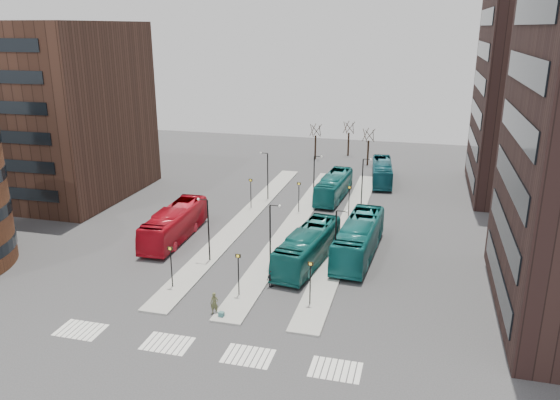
% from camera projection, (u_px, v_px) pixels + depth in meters
% --- Properties ---
extents(ground, '(160.00, 160.00, 0.00)m').
position_uv_depth(ground, '(154.00, 379.00, 34.60)').
color(ground, '#323234').
rests_on(ground, ground).
extents(island_left, '(2.50, 45.00, 0.15)m').
position_uv_depth(island_left, '(244.00, 219.00, 63.18)').
color(island_left, gray).
rests_on(island_left, ground).
extents(island_mid, '(2.50, 45.00, 0.15)m').
position_uv_depth(island_mid, '(294.00, 224.00, 61.72)').
color(island_mid, gray).
rests_on(island_mid, ground).
extents(island_right, '(2.50, 45.00, 0.15)m').
position_uv_depth(island_right, '(347.00, 228.00, 60.25)').
color(island_right, gray).
rests_on(island_right, ground).
extents(suitcase, '(0.45, 0.38, 0.51)m').
position_uv_depth(suitcase, '(221.00, 315.00, 41.83)').
color(suitcase, '#1C1A92').
rests_on(suitcase, ground).
extents(red_bus, '(3.28, 12.30, 3.40)m').
position_uv_depth(red_bus, '(175.00, 224.00, 57.05)').
color(red_bus, '#B80E1D').
rests_on(red_bus, ground).
extents(teal_bus_a, '(4.42, 12.32, 3.36)m').
position_uv_depth(teal_bus_a, '(308.00, 247.00, 51.12)').
color(teal_bus_a, '#125A57').
rests_on(teal_bus_a, ground).
extents(teal_bus_b, '(3.41, 11.59, 3.19)m').
position_uv_depth(teal_bus_b, '(334.00, 186.00, 70.65)').
color(teal_bus_b, '#146667').
rests_on(teal_bus_b, ground).
extents(teal_bus_c, '(3.83, 13.08, 3.60)m').
position_uv_depth(teal_bus_c, '(359.00, 238.00, 52.77)').
color(teal_bus_c, '#156B6C').
rests_on(teal_bus_c, ground).
extents(teal_bus_d, '(3.74, 11.40, 3.12)m').
position_uv_depth(teal_bus_d, '(382.00, 172.00, 77.86)').
color(teal_bus_d, '#135563').
rests_on(teal_bus_d, ground).
extents(traveller, '(0.69, 0.50, 1.77)m').
position_uv_depth(traveller, '(214.00, 303.00, 42.29)').
color(traveller, '#515432').
rests_on(traveller, ground).
extents(commuter_a, '(1.00, 0.84, 1.85)m').
position_uv_depth(commuter_a, '(168.00, 243.00, 53.90)').
color(commuter_a, black).
rests_on(commuter_a, ground).
extents(commuter_b, '(0.72, 1.00, 1.57)m').
position_uv_depth(commuter_b, '(271.00, 278.00, 46.70)').
color(commuter_b, black).
rests_on(commuter_b, ground).
extents(commuter_c, '(0.72, 1.19, 1.80)m').
position_uv_depth(commuter_c, '(293.00, 260.00, 50.20)').
color(commuter_c, black).
rests_on(commuter_c, ground).
extents(crosswalk_stripes, '(22.35, 2.40, 0.01)m').
position_uv_depth(crosswalk_stripes, '(204.00, 349.00, 37.86)').
color(crosswalk_stripes, silver).
rests_on(crosswalk_stripes, ground).
extents(office_block, '(25.00, 20.12, 22.00)m').
position_uv_depth(office_block, '(33.00, 110.00, 70.87)').
color(office_block, '#3F271D').
rests_on(office_block, ground).
extents(sign_poles, '(12.45, 22.12, 3.65)m').
position_uv_depth(sign_poles, '(274.00, 225.00, 54.66)').
color(sign_poles, black).
rests_on(sign_poles, ground).
extents(lamp_posts, '(14.04, 20.24, 6.12)m').
position_uv_depth(lamp_posts, '(296.00, 200.00, 58.66)').
color(lamp_posts, black).
rests_on(lamp_posts, ground).
extents(bare_trees, '(10.97, 8.14, 5.90)m').
position_uv_depth(bare_trees, '(344.00, 144.00, 90.83)').
color(bare_trees, black).
rests_on(bare_trees, ground).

